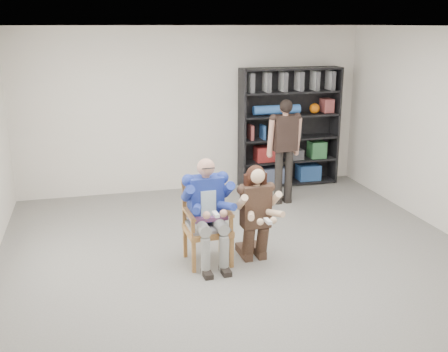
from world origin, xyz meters
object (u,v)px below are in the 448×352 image
object	(u,v)px
bookshelf	(289,128)
kneeling_woman	(256,215)
standing_man	(284,153)
armchair	(208,223)
seated_man	(207,212)

from	to	relation	value
bookshelf	kneeling_woman	bearing A→B (deg)	-118.01
bookshelf	standing_man	distance (m)	1.09
kneeling_woman	standing_man	xyz separation A→B (m)	(1.10, 1.97, 0.24)
armchair	kneeling_woman	xyz separation A→B (m)	(0.58, -0.12, 0.10)
armchair	seated_man	bearing A→B (deg)	-92.62
armchair	standing_man	size ratio (longest dim) A/B	0.60
kneeling_woman	armchair	bearing A→B (deg)	165.69
seated_man	armchair	bearing A→B (deg)	87.38
armchair	seated_man	size ratio (longest dim) A/B	0.77
armchair	seated_man	world-z (taller)	seated_man
bookshelf	standing_man	bearing A→B (deg)	-115.34
kneeling_woman	bookshelf	world-z (taller)	bookshelf
seated_man	kneeling_woman	xyz separation A→B (m)	(0.58, -0.12, -0.06)
armchair	kneeling_woman	size ratio (longest dim) A/B	0.84
kneeling_woman	standing_man	world-z (taller)	standing_man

